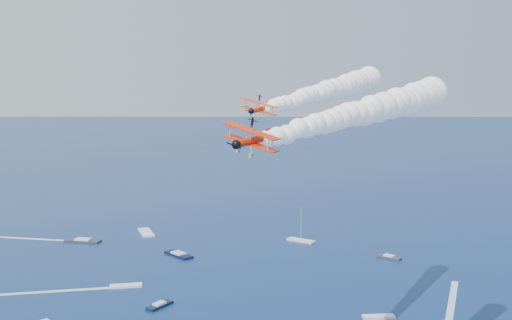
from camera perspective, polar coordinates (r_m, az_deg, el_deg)
name	(u,v)px	position (r m, az deg, el deg)	size (l,w,h in m)	color
biplane_lead	(259,109)	(122.16, 0.24, 4.35)	(6.60, 7.40, 4.46)	#FF4105
biplane_trail	(252,141)	(90.70, -0.33, 1.66)	(7.87, 8.83, 5.32)	red
smoke_trail_lead	(326,91)	(150.63, 5.96, 5.83)	(52.99, 39.85, 11.35)	white
smoke_trail_trail	(364,112)	(117.06, 9.18, 4.08)	(57.57, 32.31, 11.35)	white
spectator_boats	(99,292)	(212.30, -13.26, -10.90)	(221.18, 168.05, 0.70)	#2D323C
boat_wakes	(156,273)	(229.12, -8.53, -9.48)	(139.09, 159.29, 0.04)	white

